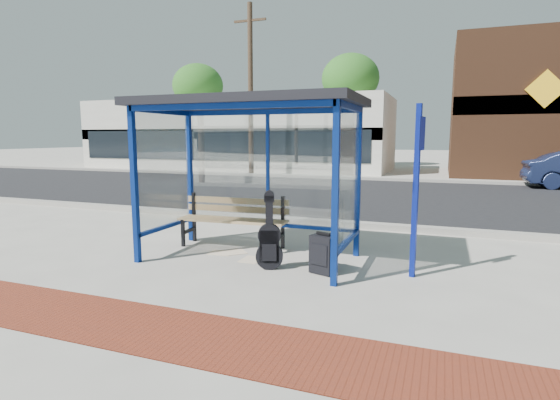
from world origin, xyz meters
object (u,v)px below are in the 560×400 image
at_px(suitcase, 323,254).
at_px(guitar_bag, 269,243).
at_px(bench, 234,218).
at_px(backpack, 322,257).

bearing_deg(suitcase, guitar_bag, -156.28).
xyz_separation_m(bench, guitar_bag, (1.05, -1.00, -0.11)).
xyz_separation_m(bench, suitcase, (1.81, -0.93, -0.23)).
relative_size(guitar_bag, backpack, 3.01).
distance_m(bench, backpack, 1.92).
height_order(guitar_bag, backpack, guitar_bag).
bearing_deg(guitar_bag, suitcase, -14.23).
relative_size(suitcase, backpack, 1.65).
height_order(suitcase, backpack, suitcase).
bearing_deg(bench, backpack, -25.40).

